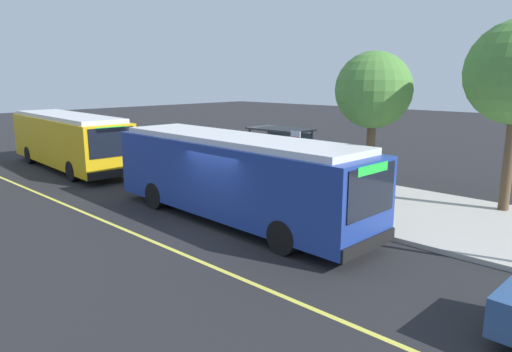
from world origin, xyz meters
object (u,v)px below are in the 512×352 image
(transit_bus_second, at_px, (69,139))
(waiting_bench, at_px, (279,171))
(transit_bus_main, at_px, (235,175))
(pedestrian_commuter, at_px, (256,166))
(route_sign_post, at_px, (295,157))

(transit_bus_second, distance_m, waiting_bench, 11.80)
(transit_bus_second, relative_size, waiting_bench, 6.67)
(transit_bus_main, height_order, pedestrian_commuter, transit_bus_main)
(transit_bus_main, distance_m, pedestrian_commuter, 4.26)
(transit_bus_main, distance_m, route_sign_post, 2.70)
(waiting_bench, height_order, pedestrian_commuter, pedestrian_commuter)
(route_sign_post, bearing_deg, transit_bus_second, -170.23)
(waiting_bench, xyz_separation_m, route_sign_post, (3.07, -2.64, 1.32))
(waiting_bench, relative_size, pedestrian_commuter, 0.95)
(transit_bus_second, bearing_deg, transit_bus_main, -1.12)
(transit_bus_second, distance_m, route_sign_post, 13.92)
(transit_bus_main, relative_size, transit_bus_second, 1.01)
(transit_bus_second, relative_size, route_sign_post, 3.81)
(transit_bus_main, height_order, transit_bus_second, same)
(transit_bus_main, relative_size, pedestrian_commuter, 6.38)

